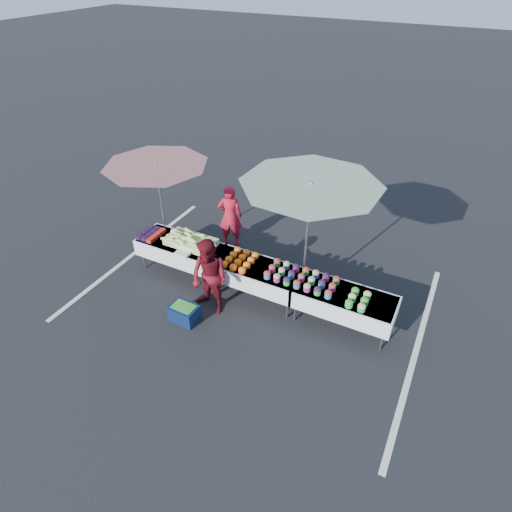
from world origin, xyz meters
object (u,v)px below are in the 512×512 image
at_px(table_right, 344,301).
at_px(customer, 210,277).
at_px(storage_bin, 184,313).
at_px(umbrella_left, 157,173).
at_px(table_left, 181,249).
at_px(table_center, 256,273).
at_px(vendor, 230,216).
at_px(umbrella_right, 310,195).

xyz_separation_m(table_right, customer, (-2.39, -0.75, 0.21)).
bearing_deg(table_right, storage_bin, -155.20).
distance_m(table_right, customer, 2.51).
height_order(customer, umbrella_left, umbrella_left).
height_order(table_left, table_center, same).
xyz_separation_m(customer, umbrella_left, (-1.91, 1.15, 1.23)).
distance_m(table_left, vendor, 1.47).
bearing_deg(table_center, storage_bin, -125.59).
bearing_deg(table_left, umbrella_left, 150.26).
relative_size(table_center, storage_bin, 3.52).
bearing_deg(vendor, table_left, 50.16).
bearing_deg(umbrella_right, table_center, -154.72).
xyz_separation_m(customer, storage_bin, (-0.30, -0.49, -0.62)).
bearing_deg(customer, umbrella_right, 49.02).
relative_size(table_center, umbrella_right, 0.58).
distance_m(table_left, table_center, 1.80).
bearing_deg(customer, table_center, 62.14).
relative_size(table_right, storage_bin, 3.52).
distance_m(umbrella_right, storage_bin, 3.22).
relative_size(table_left, table_center, 1.00).
height_order(vendor, storage_bin, vendor).
height_order(table_right, umbrella_left, umbrella_left).
bearing_deg(umbrella_right, vendor, 155.95).
distance_m(table_center, vendor, 1.98).
distance_m(table_center, customer, 0.98).
xyz_separation_m(table_left, table_center, (1.80, 0.00, 0.00)).
height_order(table_right, umbrella_right, umbrella_right).
bearing_deg(vendor, table_center, 111.22).
bearing_deg(umbrella_right, storage_bin, -136.58).
bearing_deg(customer, storage_bin, -110.87).
bearing_deg(table_right, umbrella_right, 157.23).
bearing_deg(table_center, customer, -128.22).
height_order(umbrella_right, storage_bin, umbrella_right).
xyz_separation_m(table_center, customer, (-0.59, -0.75, 0.21)).
bearing_deg(table_left, customer, -31.81).
bearing_deg(table_center, umbrella_right, 25.28).
bearing_deg(table_right, table_center, 180.00).
xyz_separation_m(table_left, umbrella_left, (-0.70, 0.40, 1.44)).
relative_size(vendor, customer, 0.96).
bearing_deg(table_center, table_right, 0.00).
xyz_separation_m(vendor, customer, (0.80, -2.15, 0.03)).
height_order(table_center, table_right, same).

